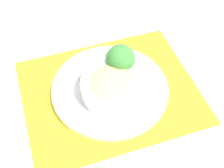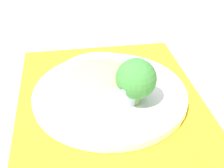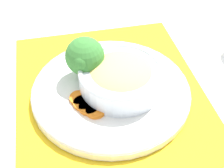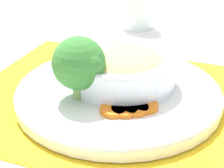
# 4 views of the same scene
# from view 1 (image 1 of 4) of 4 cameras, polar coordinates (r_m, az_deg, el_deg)

# --- Properties ---
(ground_plane) EXTENTS (4.00, 4.00, 0.00)m
(ground_plane) POSITION_cam_1_polar(r_m,az_deg,el_deg) (0.86, -0.39, -1.40)
(ground_plane) COLOR white
(placemat) EXTENTS (0.47, 0.39, 0.00)m
(placemat) POSITION_cam_1_polar(r_m,az_deg,el_deg) (0.86, -0.39, -1.32)
(placemat) COLOR yellow
(placemat) RESTS_ON ground_plane
(plate) EXTENTS (0.32, 0.32, 0.02)m
(plate) POSITION_cam_1_polar(r_m,az_deg,el_deg) (0.85, -0.39, -0.77)
(plate) COLOR white
(plate) RESTS_ON placemat
(bowl) EXTENTS (0.17, 0.17, 0.06)m
(bowl) POSITION_cam_1_polar(r_m,az_deg,el_deg) (0.81, -0.18, -0.35)
(bowl) COLOR silver
(bowl) RESTS_ON plate
(broccoli_floret) EXTENTS (0.08, 0.08, 0.09)m
(broccoli_floret) POSITION_cam_1_polar(r_m,az_deg,el_deg) (0.84, 1.57, 4.69)
(broccoli_floret) COLOR #84AD5B
(broccoli_floret) RESTS_ON plate
(carrot_slice_near) EXTENTS (0.04, 0.04, 0.01)m
(carrot_slice_near) POSITION_cam_1_polar(r_m,az_deg,el_deg) (0.88, -2.78, 2.51)
(carrot_slice_near) COLOR orange
(carrot_slice_near) RESTS_ON plate
(carrot_slice_middle) EXTENTS (0.04, 0.04, 0.01)m
(carrot_slice_middle) POSITION_cam_1_polar(r_m,az_deg,el_deg) (0.87, -3.59, 2.03)
(carrot_slice_middle) COLOR orange
(carrot_slice_middle) RESTS_ON plate
(carrot_slice_far) EXTENTS (0.04, 0.04, 0.01)m
(carrot_slice_far) POSITION_cam_1_polar(r_m,az_deg,el_deg) (0.87, -4.25, 1.42)
(carrot_slice_far) COLOR orange
(carrot_slice_far) RESTS_ON plate
(carrot_slice_extra) EXTENTS (0.04, 0.04, 0.01)m
(carrot_slice_extra) POSITION_cam_1_polar(r_m,az_deg,el_deg) (0.86, -4.73, 0.70)
(carrot_slice_extra) COLOR orange
(carrot_slice_extra) RESTS_ON plate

